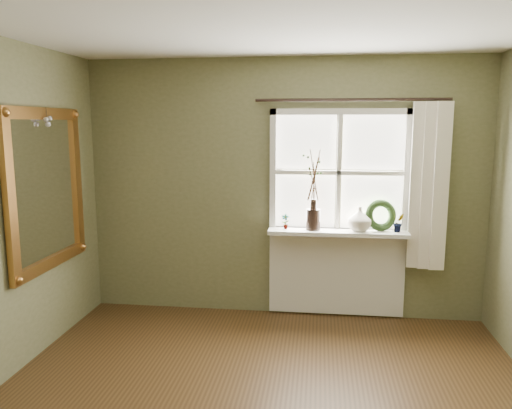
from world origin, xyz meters
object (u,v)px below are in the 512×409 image
object	(u,v)px
wreath	(381,219)
gilt_mirror	(47,189)
dark_jug	(313,219)
cream_vase	(360,219)

from	to	relation	value
wreath	gilt_mirror	size ratio (longest dim) A/B	0.23
wreath	gilt_mirror	bearing A→B (deg)	-178.73
wreath	gilt_mirror	world-z (taller)	gilt_mirror
dark_jug	cream_vase	bearing A→B (deg)	0.00
dark_jug	gilt_mirror	bearing A→B (deg)	-159.06
cream_vase	gilt_mirror	world-z (taller)	gilt_mirror
dark_jug	cream_vase	distance (m)	0.45
dark_jug	gilt_mirror	size ratio (longest dim) A/B	0.15
dark_jug	cream_vase	world-z (taller)	cream_vase
dark_jug	wreath	size ratio (longest dim) A/B	0.66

